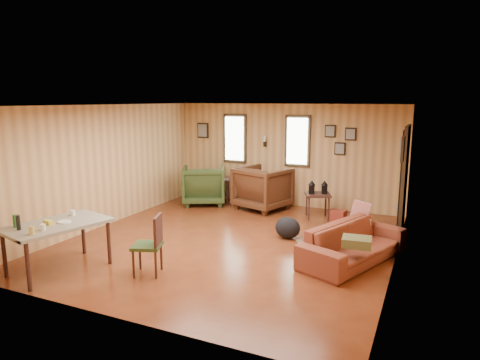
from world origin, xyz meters
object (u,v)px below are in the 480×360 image
(end_table, at_px, (217,186))
(dining_table, at_px, (56,228))
(recliner_brown, at_px, (263,186))
(side_table, at_px, (318,192))
(sofa, at_px, (354,237))
(recliner_green, at_px, (204,183))

(end_table, height_order, dining_table, dining_table)
(recliner_brown, distance_m, end_table, 1.25)
(end_table, xyz_separation_m, side_table, (2.57, -0.34, 0.14))
(side_table, xyz_separation_m, dining_table, (-2.77, -4.39, 0.10))
(sofa, distance_m, end_table, 4.50)
(recliner_green, bearing_deg, dining_table, 63.68)
(recliner_brown, height_order, recliner_green, recliner_brown)
(sofa, xyz_separation_m, recliner_green, (-3.96, 2.33, 0.11))
(recliner_green, distance_m, end_table, 0.35)
(recliner_brown, xyz_separation_m, end_table, (-1.23, 0.11, -0.12))
(sofa, xyz_separation_m, dining_table, (-3.91, -2.18, 0.27))
(dining_table, bearing_deg, recliner_brown, 87.42)
(end_table, relative_size, side_table, 0.92)
(sofa, bearing_deg, side_table, 49.02)
(recliner_brown, height_order, side_table, recliner_brown)
(recliner_brown, distance_m, recliner_green, 1.49)
(recliner_green, bearing_deg, end_table, -165.72)
(recliner_brown, bearing_deg, side_table, -171.88)
(recliner_brown, bearing_deg, sofa, 153.12)
(end_table, bearing_deg, recliner_green, -138.70)
(recliner_brown, xyz_separation_m, recliner_green, (-1.49, -0.11, -0.04))
(recliner_brown, bearing_deg, end_table, 12.66)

